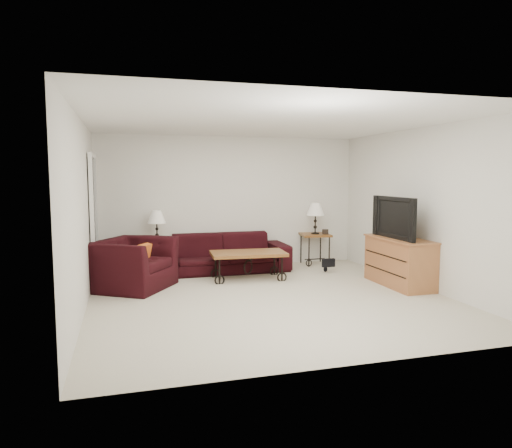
% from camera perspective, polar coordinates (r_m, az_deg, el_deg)
% --- Properties ---
extents(ground, '(5.00, 5.00, 0.00)m').
position_cam_1_polar(ground, '(6.78, 1.63, -9.04)').
color(ground, '#BEB4A2').
rests_on(ground, ground).
extents(wall_back, '(5.00, 0.02, 2.50)m').
position_cam_1_polar(wall_back, '(8.98, -3.14, 2.73)').
color(wall_back, silver).
rests_on(wall_back, ground).
extents(wall_front, '(5.00, 0.02, 2.50)m').
position_cam_1_polar(wall_front, '(4.26, 11.82, -0.94)').
color(wall_front, silver).
rests_on(wall_front, ground).
extents(wall_left, '(0.02, 5.00, 2.50)m').
position_cam_1_polar(wall_left, '(6.29, -20.63, 0.99)').
color(wall_left, silver).
rests_on(wall_left, ground).
extents(wall_right, '(0.02, 5.00, 2.50)m').
position_cam_1_polar(wall_right, '(7.69, 19.73, 1.86)').
color(wall_right, silver).
rests_on(wall_right, ground).
extents(ceiling, '(5.00, 5.00, 0.00)m').
position_cam_1_polar(ceiling, '(6.59, 1.70, 12.47)').
color(ceiling, white).
rests_on(ceiling, wall_back).
extents(doorway, '(0.08, 0.94, 2.04)m').
position_cam_1_polar(doorway, '(7.94, -19.38, 0.32)').
color(doorway, black).
rests_on(doorway, ground).
extents(sofa, '(2.35, 0.92, 0.69)m').
position_cam_1_polar(sofa, '(8.56, -3.93, -3.54)').
color(sofa, black).
rests_on(sofa, ground).
extents(side_table_left, '(0.54, 0.54, 0.57)m').
position_cam_1_polar(side_table_left, '(8.59, -11.99, -4.03)').
color(side_table_left, brown).
rests_on(side_table_left, ground).
extents(side_table_right, '(0.64, 0.64, 0.61)m').
position_cam_1_polar(side_table_right, '(9.30, 7.24, -3.06)').
color(side_table_right, brown).
rests_on(side_table_right, ground).
extents(lamp_left, '(0.33, 0.33, 0.57)m').
position_cam_1_polar(lamp_left, '(8.51, -12.07, -0.28)').
color(lamp_left, black).
rests_on(lamp_left, side_table_left).
extents(lamp_right, '(0.39, 0.39, 0.61)m').
position_cam_1_polar(lamp_right, '(9.22, 7.29, 0.69)').
color(lamp_right, black).
rests_on(lamp_right, side_table_right).
extents(photo_frame_left, '(0.11, 0.04, 0.09)m').
position_cam_1_polar(photo_frame_left, '(8.38, -12.99, -2.02)').
color(photo_frame_left, black).
rests_on(photo_frame_left, side_table_left).
extents(photo_frame_right, '(0.12, 0.06, 0.10)m').
position_cam_1_polar(photo_frame_right, '(9.17, 8.50, -0.95)').
color(photo_frame_right, black).
rests_on(photo_frame_right, side_table_right).
extents(coffee_table, '(1.29, 0.76, 0.47)m').
position_cam_1_polar(coffee_table, '(7.91, -0.97, -5.12)').
color(coffee_table, brown).
rests_on(coffee_table, ground).
extents(armchair, '(1.50, 1.55, 0.77)m').
position_cam_1_polar(armchair, '(7.50, -14.90, -4.77)').
color(armchair, black).
rests_on(armchair, ground).
extents(throw_pillow, '(0.26, 0.34, 0.35)m').
position_cam_1_polar(throw_pillow, '(7.43, -13.76, -3.77)').
color(throw_pillow, '#DE5B1C').
rests_on(throw_pillow, armchair).
extents(tv_stand, '(0.53, 1.28, 0.77)m').
position_cam_1_polar(tv_stand, '(7.78, 17.18, -4.46)').
color(tv_stand, '#B77744').
rests_on(tv_stand, ground).
extents(television, '(0.15, 1.14, 0.66)m').
position_cam_1_polar(television, '(7.68, 17.22, 0.77)').
color(television, black).
rests_on(television, tv_stand).
extents(backpack, '(0.44, 0.40, 0.47)m').
position_cam_1_polar(backpack, '(8.59, 8.53, -4.30)').
color(backpack, black).
rests_on(backpack, ground).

